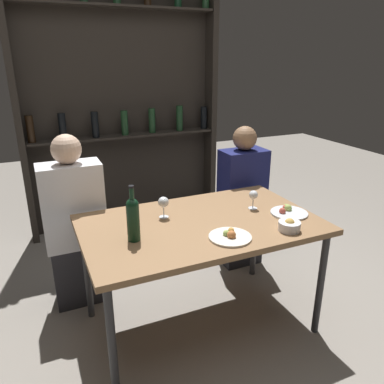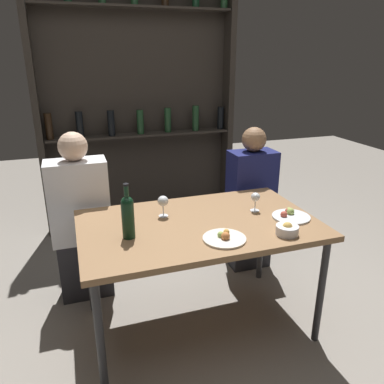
% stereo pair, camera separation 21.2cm
% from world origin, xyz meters
% --- Properties ---
extents(ground_plane, '(10.00, 10.00, 0.00)m').
position_xyz_m(ground_plane, '(0.00, 0.00, 0.00)').
color(ground_plane, gray).
extents(dining_table, '(1.43, 0.87, 0.75)m').
position_xyz_m(dining_table, '(0.00, 0.00, 0.69)').
color(dining_table, olive).
rests_on(dining_table, ground_plane).
extents(wine_rack_wall, '(1.96, 0.21, 2.38)m').
position_xyz_m(wine_rack_wall, '(-0.00, 1.83, 1.21)').
color(wine_rack_wall, '#28231E').
rests_on(wine_rack_wall, ground_plane).
extents(wine_bottle, '(0.07, 0.07, 0.31)m').
position_xyz_m(wine_bottle, '(-0.43, -0.07, 0.88)').
color(wine_bottle, black).
rests_on(wine_bottle, dining_table).
extents(wine_glass_0, '(0.07, 0.07, 0.14)m').
position_xyz_m(wine_glass_0, '(-0.18, 0.16, 0.84)').
color(wine_glass_0, silver).
rests_on(wine_glass_0, dining_table).
extents(wine_glass_1, '(0.06, 0.06, 0.13)m').
position_xyz_m(wine_glass_1, '(0.40, 0.05, 0.84)').
color(wine_glass_1, silver).
rests_on(wine_glass_1, dining_table).
extents(food_plate_0, '(0.24, 0.24, 0.05)m').
position_xyz_m(food_plate_0, '(0.06, -0.26, 0.76)').
color(food_plate_0, silver).
rests_on(food_plate_0, dining_table).
extents(food_plate_1, '(0.23, 0.23, 0.05)m').
position_xyz_m(food_plate_1, '(0.57, -0.11, 0.76)').
color(food_plate_1, silver).
rests_on(food_plate_1, dining_table).
extents(snack_bowl, '(0.13, 0.13, 0.07)m').
position_xyz_m(snack_bowl, '(0.42, -0.31, 0.78)').
color(snack_bowl, white).
rests_on(snack_bowl, dining_table).
extents(seated_person_left, '(0.41, 0.22, 1.23)m').
position_xyz_m(seated_person_left, '(-0.68, 0.60, 0.58)').
color(seated_person_left, '#26262B').
rests_on(seated_person_left, ground_plane).
extents(seated_person_right, '(0.36, 0.22, 1.19)m').
position_xyz_m(seated_person_right, '(0.66, 0.60, 0.56)').
color(seated_person_right, '#26262B').
rests_on(seated_person_right, ground_plane).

